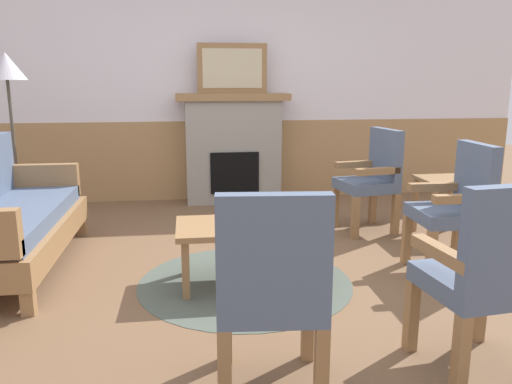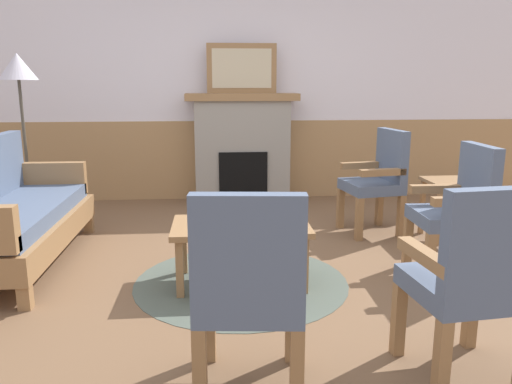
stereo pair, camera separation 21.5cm
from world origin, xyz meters
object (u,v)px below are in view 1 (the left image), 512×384
(fireplace, at_px, (233,147))
(framed_picture, at_px, (232,68))
(couch, at_px, (9,219))
(book_on_table, at_px, (260,222))
(armchair_front_center, at_px, (487,271))
(side_table, at_px, (444,190))
(floor_lamp_by_couch, at_px, (7,78))
(coffee_table, at_px, (245,231))
(armchair_by_window_left, at_px, (458,203))
(armchair_near_fireplace, at_px, (373,176))
(armchair_front_left, at_px, (271,284))

(fireplace, height_order, framed_picture, framed_picture)
(couch, distance_m, book_on_table, 1.93)
(armchair_front_center, relative_size, side_table, 1.78)
(floor_lamp_by_couch, bearing_deg, coffee_table, -39.81)
(book_on_table, height_order, side_table, side_table)
(armchair_front_center, bearing_deg, book_on_table, 125.51)
(couch, distance_m, armchair_by_window_left, 3.37)
(framed_picture, bearing_deg, fireplace, -90.00)
(couch, xyz_separation_m, armchair_front_center, (2.75, -1.82, 0.14))
(book_on_table, relative_size, side_table, 0.36)
(fireplace, relative_size, armchair_by_window_left, 1.33)
(armchair_by_window_left, height_order, armchair_front_center, same)
(armchair_front_center, bearing_deg, framed_picture, 102.71)
(book_on_table, bearing_deg, framed_picture, 89.00)
(framed_picture, distance_m, book_on_table, 2.78)
(coffee_table, relative_size, armchair_by_window_left, 0.98)
(side_table, bearing_deg, fireplace, 137.56)
(floor_lamp_by_couch, bearing_deg, armchair_near_fireplace, -9.14)
(armchair_by_window_left, bearing_deg, armchair_front_left, -140.72)
(framed_picture, relative_size, armchair_near_fireplace, 0.82)
(armchair_near_fireplace, distance_m, armchair_by_window_left, 1.17)
(armchair_front_center, bearing_deg, side_table, 66.78)
(fireplace, distance_m, armchair_front_left, 3.85)
(coffee_table, height_order, floor_lamp_by_couch, floor_lamp_by_couch)
(book_on_table, bearing_deg, couch, 163.50)
(armchair_front_left, bearing_deg, fireplace, 87.26)
(armchair_front_left, bearing_deg, armchair_by_window_left, 39.28)
(fireplace, xyz_separation_m, armchair_near_fireplace, (1.21, -1.38, -0.11))
(armchair_front_center, bearing_deg, couch, 146.57)
(armchair_near_fireplace, bearing_deg, fireplace, 131.31)
(armchair_by_window_left, relative_size, side_table, 1.78)
(fireplace, bearing_deg, armchair_by_window_left, -60.31)
(framed_picture, bearing_deg, floor_lamp_by_couch, -159.12)
(armchair_by_window_left, height_order, side_table, armchair_by_window_left)
(framed_picture, bearing_deg, side_table, -42.45)
(armchair_by_window_left, bearing_deg, book_on_table, -178.75)
(book_on_table, bearing_deg, armchair_front_center, -54.49)
(fireplace, distance_m, couch, 2.77)
(armchair_near_fireplace, height_order, armchair_front_center, same)
(couch, relative_size, armchair_by_window_left, 1.84)
(armchair_near_fireplace, relative_size, side_table, 1.78)
(floor_lamp_by_couch, bearing_deg, armchair_by_window_left, -25.03)
(book_on_table, relative_size, armchair_front_left, 0.20)
(fireplace, xyz_separation_m, side_table, (1.80, -1.64, -0.22))
(book_on_table, distance_m, armchair_front_center, 1.56)
(book_on_table, bearing_deg, side_table, 26.24)
(framed_picture, xyz_separation_m, armchair_front_left, (-0.18, -3.84, -1.02))
(armchair_front_left, bearing_deg, couch, 132.87)
(fireplace, relative_size, floor_lamp_by_couch, 0.77)
(armchair_front_center, bearing_deg, coffee_table, 127.91)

